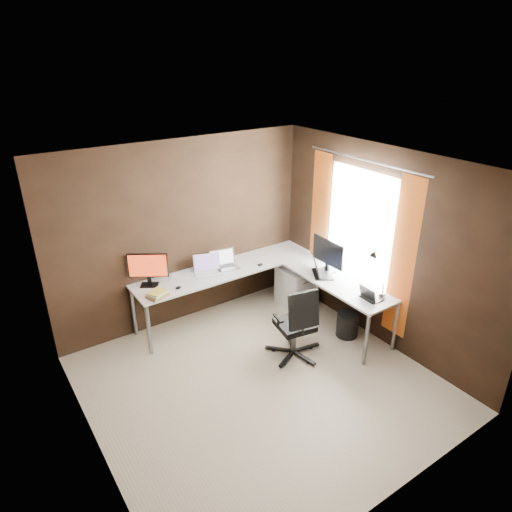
% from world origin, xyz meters
% --- Properties ---
extents(room, '(3.60, 3.60, 2.50)m').
position_xyz_m(room, '(0.34, 0.07, 1.28)').
color(room, tan).
rests_on(room, ground).
extents(desk, '(2.65, 2.25, 0.73)m').
position_xyz_m(desk, '(0.84, 1.04, 0.68)').
color(desk, white).
rests_on(desk, ground).
extents(drawer_pedestal, '(0.42, 0.50, 0.60)m').
position_xyz_m(drawer_pedestal, '(1.43, 1.15, 0.30)').
color(drawer_pedestal, white).
rests_on(drawer_pedestal, ground).
extents(monitor_left, '(0.44, 0.29, 0.44)m').
position_xyz_m(monitor_left, '(-0.59, 1.64, 0.98)').
color(monitor_left, black).
rests_on(monitor_left, desk).
extents(monitor_right, '(0.14, 0.56, 0.46)m').
position_xyz_m(monitor_right, '(1.55, 0.66, 0.99)').
color(monitor_right, black).
rests_on(monitor_right, desk).
extents(laptop_white, '(0.42, 0.36, 0.24)m').
position_xyz_m(laptop_white, '(0.20, 1.54, 0.78)').
color(laptop_white, white).
rests_on(laptop_white, desk).
extents(laptop_silver, '(0.40, 0.31, 0.24)m').
position_xyz_m(laptop_silver, '(0.46, 1.55, 0.78)').
color(laptop_silver, silver).
rests_on(laptop_silver, desk).
extents(laptop_black_big, '(0.40, 0.43, 0.24)m').
position_xyz_m(laptop_black_big, '(1.40, 0.63, 0.78)').
color(laptop_black_big, black).
rests_on(laptop_black_big, desk).
extents(laptop_black_small, '(0.19, 0.26, 0.17)m').
position_xyz_m(laptop_black_small, '(1.46, -0.19, 0.77)').
color(laptop_black_small, black).
rests_on(laptop_black_small, desk).
extents(book_stack, '(0.28, 0.25, 0.07)m').
position_xyz_m(book_stack, '(-0.63, 1.30, 0.77)').
color(book_stack, '#9B7453').
rests_on(book_stack, desk).
extents(mouse_left, '(0.09, 0.07, 0.03)m').
position_xyz_m(mouse_left, '(-0.33, 1.34, 0.75)').
color(mouse_left, black).
rests_on(mouse_left, desk).
extents(mouse_corner, '(0.09, 0.06, 0.03)m').
position_xyz_m(mouse_corner, '(0.90, 1.31, 0.75)').
color(mouse_corner, black).
rests_on(mouse_corner, desk).
extents(desk_lamp, '(0.19, 0.22, 0.60)m').
position_xyz_m(desk_lamp, '(1.56, -0.19, 1.11)').
color(desk_lamp, slate).
rests_on(desk_lamp, desk).
extents(office_chair, '(0.54, 0.56, 0.97)m').
position_xyz_m(office_chair, '(0.66, 0.20, 0.28)').
color(office_chair, black).
rests_on(office_chair, ground).
extents(wastebasket, '(0.30, 0.30, 0.33)m').
position_xyz_m(wastebasket, '(1.50, 0.15, 0.17)').
color(wastebasket, black).
rests_on(wastebasket, ground).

